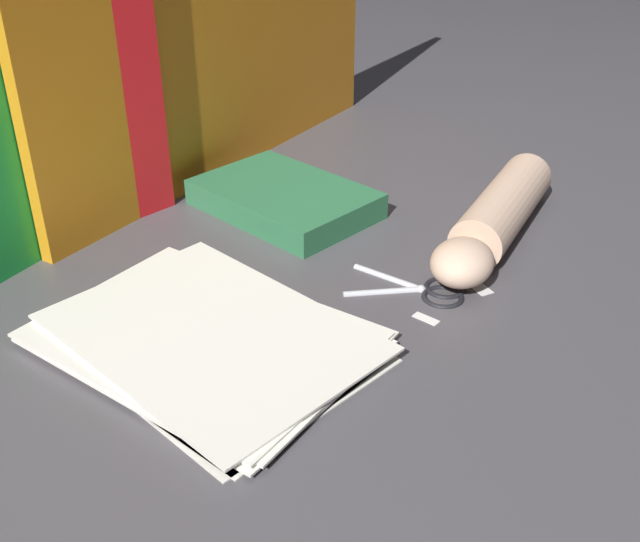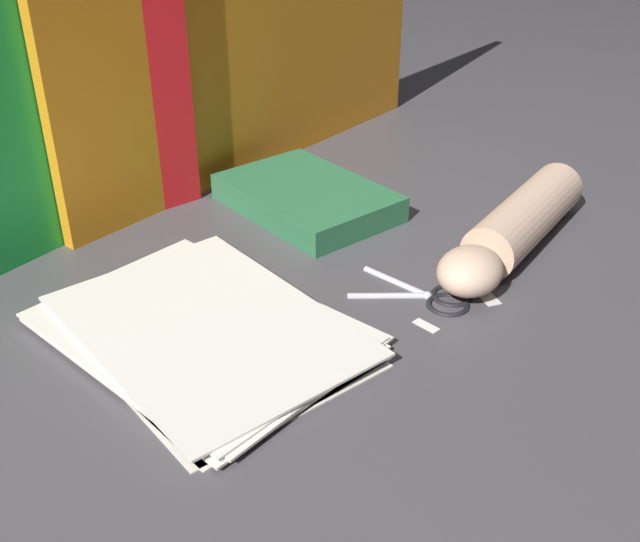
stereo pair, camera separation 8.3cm
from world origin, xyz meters
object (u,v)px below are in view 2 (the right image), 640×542
at_px(scissors, 432,294).
at_px(hand_forearm, 514,228).
at_px(book_closed, 307,198).
at_px(paper_stack, 203,330).

bearing_deg(scissors, hand_forearm, -1.38).
height_order(book_closed, scissors, book_closed).
bearing_deg(hand_forearm, paper_stack, 162.28).
bearing_deg(book_closed, scissors, -102.62).
bearing_deg(paper_stack, book_closed, 26.88).
bearing_deg(paper_stack, hand_forearm, -17.72).
distance_m(scissors, hand_forearm, 0.17).
relative_size(scissors, hand_forearm, 0.43).
height_order(book_closed, hand_forearm, hand_forearm).
distance_m(paper_stack, book_closed, 0.35).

